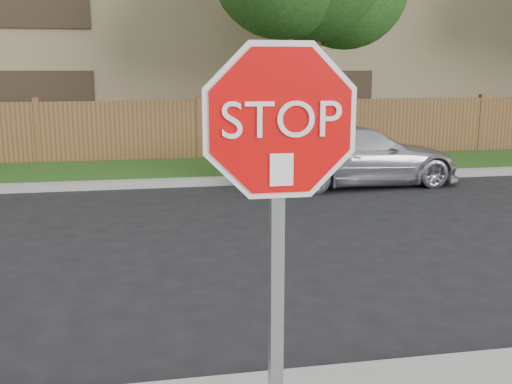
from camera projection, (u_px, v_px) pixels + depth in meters
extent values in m
plane|color=black|center=(338.00, 376.00, 4.74)|extent=(90.00, 90.00, 0.00)
cube|color=gray|center=(215.00, 181.00, 12.57)|extent=(70.00, 0.30, 0.15)
cube|color=#1E4714|center=(206.00, 169.00, 14.16)|extent=(70.00, 3.00, 0.12)
cube|color=brown|center=(199.00, 131.00, 15.55)|extent=(70.00, 0.12, 1.60)
cube|color=#8A7B55|center=(183.00, 51.00, 20.50)|extent=(34.00, 8.00, 6.00)
cylinder|color=#382B21|center=(311.00, 88.00, 14.14)|extent=(0.44, 0.44, 3.92)
cube|color=gray|center=(276.00, 302.00, 2.96)|extent=(0.06, 0.06, 2.30)
cylinder|color=white|center=(281.00, 121.00, 2.71)|extent=(1.01, 0.02, 1.01)
cylinder|color=red|center=(281.00, 121.00, 2.70)|extent=(0.93, 0.02, 0.93)
cube|color=white|center=(282.00, 170.00, 2.73)|extent=(0.11, 0.00, 0.15)
imported|color=#B8BAC0|center=(358.00, 156.00, 12.47)|extent=(4.35, 1.99, 1.23)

